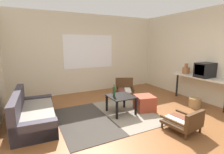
% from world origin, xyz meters
% --- Properties ---
extents(ground_plane, '(7.80, 7.80, 0.00)m').
position_xyz_m(ground_plane, '(0.00, 0.00, 0.00)').
color(ground_plane, brown).
extents(far_wall_with_window, '(5.60, 0.13, 2.70)m').
position_xyz_m(far_wall_with_window, '(0.00, 3.06, 1.35)').
color(far_wall_with_window, beige).
rests_on(far_wall_with_window, ground).
extents(side_wall_right, '(0.12, 6.60, 2.70)m').
position_xyz_m(side_wall_right, '(2.66, 0.30, 1.35)').
color(side_wall_right, beige).
rests_on(side_wall_right, ground).
extents(area_rug, '(2.25, 1.99, 0.01)m').
position_xyz_m(area_rug, '(-0.39, 0.72, 0.01)').
color(area_rug, '#38332D').
rests_on(area_rug, ground).
extents(couch, '(0.90, 1.79, 0.72)m').
position_xyz_m(couch, '(-1.98, 1.11, 0.22)').
color(couch, '#38333D').
rests_on(couch, ground).
extents(coffee_table, '(0.60, 0.62, 0.45)m').
position_xyz_m(coffee_table, '(0.00, 0.75, 0.36)').
color(coffee_table, black).
rests_on(coffee_table, ground).
extents(armchair_by_window, '(0.78, 0.77, 0.59)m').
position_xyz_m(armchair_by_window, '(0.79, 1.88, 0.27)').
color(armchair_by_window, '#472D19').
rests_on(armchair_by_window, ground).
extents(armchair_striped_foreground, '(0.63, 0.68, 0.47)m').
position_xyz_m(armchair_striped_foreground, '(0.65, -0.61, 0.21)').
color(armchair_striped_foreground, '#472D19').
rests_on(armchair_striped_foreground, ground).
extents(ottoman_orange, '(0.55, 0.55, 0.39)m').
position_xyz_m(ottoman_orange, '(0.64, 0.63, 0.19)').
color(ottoman_orange, '#993D28').
rests_on(ottoman_orange, ground).
extents(console_shelf, '(0.47, 1.66, 0.80)m').
position_xyz_m(console_shelf, '(2.35, 0.35, 0.72)').
color(console_shelf, beige).
rests_on(console_shelf, ground).
extents(crt_television, '(0.49, 0.37, 0.40)m').
position_xyz_m(crt_television, '(2.35, 0.22, 1.00)').
color(crt_television, black).
rests_on(crt_television, console_shelf).
extents(clay_vase, '(0.21, 0.21, 0.32)m').
position_xyz_m(clay_vase, '(2.35, 0.83, 0.91)').
color(clay_vase, '#935B38').
rests_on(clay_vase, console_shelf).
extents(glass_bottle, '(0.06, 0.06, 0.29)m').
position_xyz_m(glass_bottle, '(-0.17, 0.79, 0.57)').
color(glass_bottle, '#194723').
rests_on(glass_bottle, coffee_table).
extents(wicker_basket, '(0.31, 0.31, 0.26)m').
position_xyz_m(wicker_basket, '(2.00, 0.18, 0.13)').
color(wicker_basket, '#9E7A4C').
rests_on(wicker_basket, ground).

